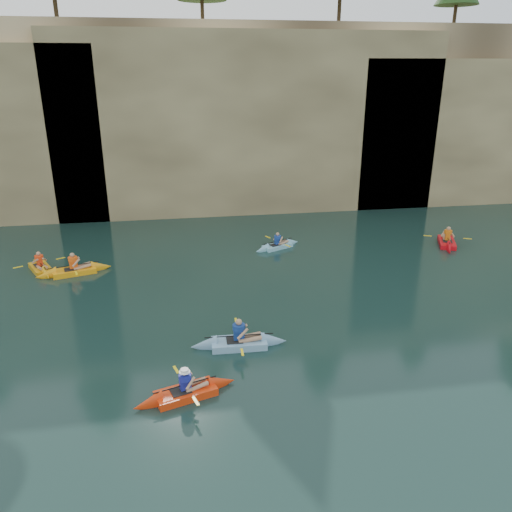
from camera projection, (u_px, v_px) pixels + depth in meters
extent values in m
plane|color=black|center=(312.00, 458.00, 12.07)|extent=(160.00, 160.00, 0.00)
cube|color=tan|center=(210.00, 109.00, 37.67)|extent=(70.00, 16.00, 12.00)
cube|color=tan|center=(251.00, 122.00, 31.24)|extent=(24.00, 2.40, 11.40)
cube|color=black|center=(158.00, 192.00, 31.18)|extent=(3.50, 1.00, 3.20)
cube|color=black|center=(371.00, 175.00, 33.07)|extent=(5.00, 1.00, 4.50)
cube|color=red|center=(186.00, 393.00, 14.30)|extent=(2.48, 1.41, 0.27)
cone|color=red|center=(222.00, 382.00, 14.77)|extent=(1.01, 0.93, 0.71)
cone|color=red|center=(148.00, 404.00, 13.83)|extent=(1.01, 0.93, 0.71)
cube|color=black|center=(181.00, 391.00, 14.20)|extent=(0.66, 0.59, 0.04)
cube|color=#1B2396|center=(185.00, 382.00, 14.17)|extent=(0.35, 0.28, 0.45)
sphere|color=tan|center=(185.00, 372.00, 14.06)|extent=(0.19, 0.19, 0.19)
cylinder|color=black|center=(185.00, 385.00, 14.20)|extent=(1.81, 0.60, 0.04)
cube|color=yellow|center=(176.00, 370.00, 14.91)|extent=(0.20, 0.42, 0.02)
cube|color=yellow|center=(196.00, 401.00, 13.50)|extent=(0.20, 0.42, 0.02)
cylinder|color=white|center=(185.00, 371.00, 14.05)|extent=(0.32, 0.32, 0.09)
cube|color=#FFA110|center=(74.00, 271.00, 22.90)|extent=(2.70, 1.47, 0.28)
cone|color=#FFA110|center=(101.00, 267.00, 23.38)|extent=(1.08, 0.99, 0.77)
cone|color=#FFA110|center=(46.00, 275.00, 22.42)|extent=(1.08, 0.99, 0.77)
cube|color=black|center=(71.00, 269.00, 22.80)|extent=(0.66, 0.61, 0.04)
cube|color=#FF5F15|center=(73.00, 263.00, 22.76)|extent=(0.40, 0.31, 0.51)
sphere|color=tan|center=(72.00, 255.00, 22.63)|extent=(0.22, 0.22, 0.22)
cylinder|color=black|center=(74.00, 265.00, 22.80)|extent=(2.20, 0.66, 0.04)
cube|color=yellow|center=(71.00, 258.00, 23.68)|extent=(0.19, 0.43, 0.02)
cube|color=yellow|center=(76.00, 273.00, 21.92)|extent=(0.19, 0.43, 0.02)
cube|color=#7BABCE|center=(239.00, 343.00, 16.88)|extent=(2.56, 0.90, 0.29)
cone|color=#7BABCE|center=(274.00, 341.00, 17.02)|extent=(0.92, 0.81, 0.78)
cone|color=#7BABCE|center=(204.00, 345.00, 16.73)|extent=(0.92, 0.81, 0.78)
cube|color=black|center=(235.00, 340.00, 16.82)|extent=(0.57, 0.51, 0.04)
cube|color=navy|center=(239.00, 332.00, 16.73)|extent=(0.36, 0.24, 0.52)
sphere|color=tan|center=(239.00, 322.00, 16.60)|extent=(0.22, 0.22, 0.22)
cylinder|color=black|center=(239.00, 336.00, 16.78)|extent=(2.32, 0.11, 0.04)
cube|color=yellow|center=(236.00, 321.00, 17.76)|extent=(0.09, 0.42, 0.02)
cube|color=yellow|center=(242.00, 352.00, 15.80)|extent=(0.09, 0.42, 0.02)
cube|color=red|center=(447.00, 242.00, 26.72)|extent=(1.75, 2.71, 0.28)
cone|color=red|center=(444.00, 235.00, 27.83)|extent=(1.05, 1.14, 0.75)
cone|color=red|center=(449.00, 250.00, 25.60)|extent=(1.05, 1.14, 0.75)
cube|color=black|center=(447.00, 241.00, 26.54)|extent=(0.65, 0.69, 0.04)
cube|color=orange|center=(448.00, 235.00, 26.58)|extent=(0.34, 0.40, 0.50)
sphere|color=tan|center=(449.00, 229.00, 26.45)|extent=(0.21, 0.21, 0.21)
cylinder|color=black|center=(447.00, 237.00, 26.62)|extent=(0.91, 2.06, 0.04)
cube|color=yellow|center=(428.00, 236.00, 26.85)|extent=(0.42, 0.24, 0.02)
cube|color=yellow|center=(468.00, 239.00, 26.39)|extent=(0.42, 0.24, 0.02)
cube|color=orange|center=(41.00, 268.00, 23.26)|extent=(1.66, 2.30, 0.26)
cone|color=orange|center=(47.00, 275.00, 22.48)|extent=(0.99, 1.02, 0.71)
cone|color=orange|center=(35.00, 262.00, 24.04)|extent=(0.99, 1.02, 0.71)
cube|color=black|center=(39.00, 265.00, 23.34)|extent=(0.64, 0.69, 0.04)
cube|color=#F43E14|center=(39.00, 261.00, 23.13)|extent=(0.33, 0.38, 0.47)
sphere|color=tan|center=(38.00, 254.00, 23.01)|extent=(0.20, 0.20, 0.20)
cylinder|color=black|center=(40.00, 263.00, 23.17)|extent=(0.98, 1.88, 0.04)
cube|color=yellow|center=(61.00, 258.00, 23.69)|extent=(0.41, 0.26, 0.02)
cube|color=yellow|center=(18.00, 267.00, 22.64)|extent=(0.41, 0.26, 0.02)
cube|color=#82C4DA|center=(277.00, 246.00, 26.20)|extent=(2.24, 1.55, 0.24)
cone|color=#82C4DA|center=(292.00, 242.00, 26.75)|extent=(0.97, 0.91, 0.65)
cone|color=#82C4DA|center=(262.00, 250.00, 25.65)|extent=(0.97, 0.91, 0.65)
cube|color=black|center=(275.00, 245.00, 26.09)|extent=(0.67, 0.60, 0.04)
cube|color=#1B3E99|center=(278.00, 240.00, 26.08)|extent=(0.35, 0.30, 0.43)
sphere|color=tan|center=(278.00, 234.00, 25.97)|extent=(0.18, 0.18, 0.18)
cylinder|color=black|center=(277.00, 241.00, 26.11)|extent=(1.73, 0.87, 0.04)
cube|color=yellow|center=(268.00, 237.00, 26.77)|extent=(0.26, 0.41, 0.02)
cube|color=yellow|center=(288.00, 246.00, 25.46)|extent=(0.26, 0.41, 0.02)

